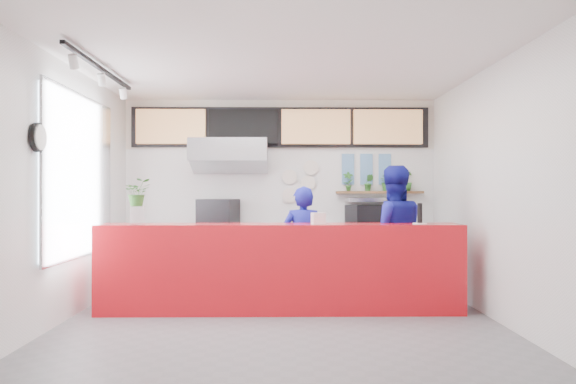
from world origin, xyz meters
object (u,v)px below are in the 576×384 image
(staff_center, at_px, (303,245))
(staff_right, at_px, (393,235))
(panini_oven, at_px, (218,215))
(pepper_mill, at_px, (420,213))
(service_counter, at_px, (280,268))
(espresso_machine, at_px, (368,218))

(staff_center, distance_m, staff_right, 1.21)
(panini_oven, relative_size, pepper_mill, 2.22)
(service_counter, xyz_separation_m, panini_oven, (-0.97, 1.80, 0.60))
(staff_right, distance_m, pepper_mill, 0.65)
(panini_oven, bearing_deg, staff_right, -15.52)
(panini_oven, height_order, staff_right, staff_right)
(service_counter, height_order, panini_oven, panini_oven)
(staff_right, xyz_separation_m, pepper_mill, (0.23, -0.52, 0.31))
(espresso_machine, xyz_separation_m, pepper_mill, (0.35, -1.85, 0.14))
(service_counter, distance_m, staff_center, 0.69)
(service_counter, bearing_deg, staff_center, 61.73)
(service_counter, bearing_deg, espresso_machine, 52.32)
(staff_right, relative_size, pepper_mill, 7.53)
(espresso_machine, xyz_separation_m, staff_center, (-1.08, -1.23, -0.31))
(panini_oven, xyz_separation_m, pepper_mill, (2.71, -1.85, 0.09))
(service_counter, relative_size, espresso_machine, 7.26)
(panini_oven, distance_m, pepper_mill, 3.28)
(panini_oven, distance_m, staff_right, 2.82)
(staff_right, bearing_deg, espresso_machine, -86.37)
(service_counter, bearing_deg, pepper_mill, -1.75)
(service_counter, bearing_deg, panini_oven, 118.38)
(pepper_mill, bearing_deg, espresso_machine, 100.63)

